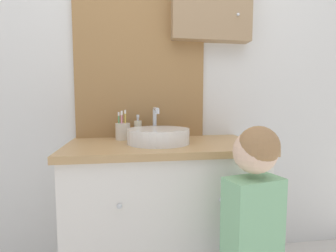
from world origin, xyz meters
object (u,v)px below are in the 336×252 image
at_px(sink_basin, 159,135).
at_px(toothbrush_holder, 123,131).
at_px(soap_dispenser, 138,129).
at_px(child_figure, 253,222).

height_order(sink_basin, toothbrush_holder, sink_basin).
height_order(soap_dispenser, child_figure, soap_dispenser).
relative_size(soap_dispenser, child_figure, 0.15).
distance_m(sink_basin, child_figure, 0.64).
xyz_separation_m(sink_basin, child_figure, (0.34, -0.45, -0.31)).
bearing_deg(toothbrush_holder, soap_dispenser, 25.07).
distance_m(sink_basin, soap_dispenser, 0.24).
bearing_deg(toothbrush_holder, child_figure, -49.41).
relative_size(toothbrush_holder, soap_dispenser, 1.21).
xyz_separation_m(soap_dispenser, child_figure, (0.44, -0.67, -0.32)).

